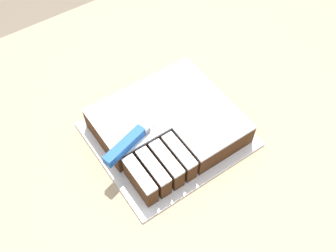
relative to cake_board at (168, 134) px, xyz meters
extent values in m
plane|color=#7F705B|center=(0.06, 0.01, -0.93)|extent=(8.00, 8.00, 0.00)
cube|color=tan|center=(0.06, 0.01, -0.47)|extent=(1.40, 1.10, 0.93)
cube|color=white|center=(0.00, 0.00, 0.00)|extent=(0.34, 0.31, 0.01)
cube|color=#472814|center=(0.00, 0.05, 0.03)|extent=(0.30, 0.16, 0.06)
cube|color=white|center=(0.00, 0.05, 0.06)|extent=(0.30, 0.16, 0.01)
cube|color=#472814|center=(0.07, -0.08, 0.03)|extent=(0.16, 0.11, 0.06)
cube|color=white|center=(0.07, -0.08, 0.06)|extent=(0.16, 0.11, 0.01)
cube|color=#472814|center=(-0.13, -0.08, 0.03)|extent=(0.03, 0.10, 0.06)
cube|color=white|center=(-0.13, -0.08, 0.06)|extent=(0.03, 0.10, 0.01)
cube|color=#472814|center=(-0.10, -0.08, 0.03)|extent=(0.03, 0.10, 0.06)
cube|color=white|center=(-0.10, -0.08, 0.06)|extent=(0.03, 0.10, 0.01)
cube|color=#472814|center=(-0.06, -0.08, 0.03)|extent=(0.03, 0.10, 0.06)
cube|color=white|center=(-0.06, -0.08, 0.06)|extent=(0.03, 0.10, 0.01)
cube|color=#472814|center=(-0.03, -0.08, 0.03)|extent=(0.03, 0.10, 0.06)
cube|color=white|center=(-0.03, -0.08, 0.06)|extent=(0.03, 0.10, 0.01)
cube|color=silver|center=(0.02, 0.03, 0.07)|extent=(0.19, 0.07, 0.00)
cube|color=slate|center=(-0.06, 0.00, 0.07)|extent=(0.02, 0.03, 0.02)
cube|color=#1E59B2|center=(-0.12, -0.01, 0.08)|extent=(0.11, 0.05, 0.02)
camera|label=1|loc=(-0.31, -0.44, 0.78)|focal=42.00mm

